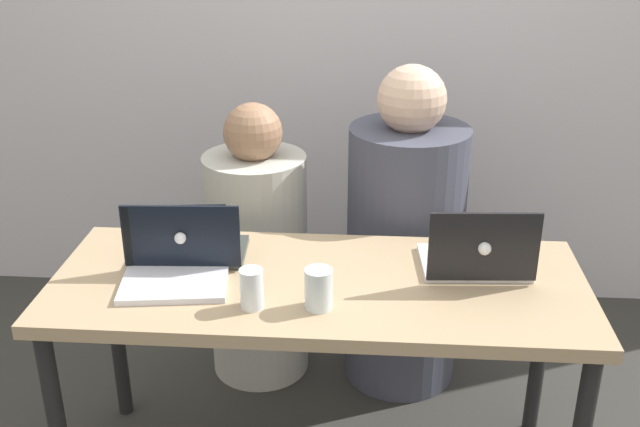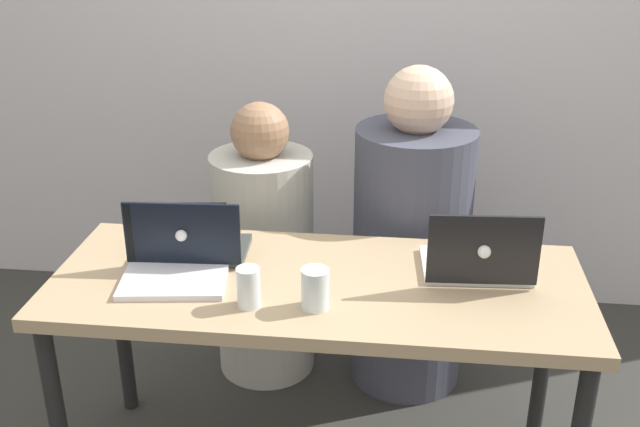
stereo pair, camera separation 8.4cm
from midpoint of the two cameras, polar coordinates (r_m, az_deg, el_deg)
name	(u,v)px [view 2 (the right image)]	position (r m, az deg, el deg)	size (l,w,h in m)	color
back_wall	(353,28)	(3.18, 3.34, 13.90)	(4.50, 0.10, 2.40)	silver
desk	(318,302)	(2.18, 0.92, -6.76)	(1.53, 0.61, 0.71)	tan
person_on_left	(264,257)	(2.80, -3.43, -3.31)	(0.46, 0.46, 1.06)	#B4B3A9
person_on_right	(411,249)	(2.73, 7.79, -2.71)	(0.49, 0.49, 1.20)	#414453
laptop_back_left	(189,244)	(2.27, -8.91, -2.31)	(0.35, 0.25, 0.21)	#363C3A
laptop_back_right	(477,260)	(2.20, 12.98, -3.50)	(0.32, 0.27, 0.22)	silver
laptop_front_left	(175,264)	(2.17, -9.90, -3.79)	(0.32, 0.25, 0.20)	silver
water_glass_center	(315,291)	(1.99, 0.84, -5.96)	(0.08, 0.08, 0.11)	silver
water_glass_left	(249,290)	(2.00, -4.27, -5.82)	(0.06, 0.06, 0.11)	white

